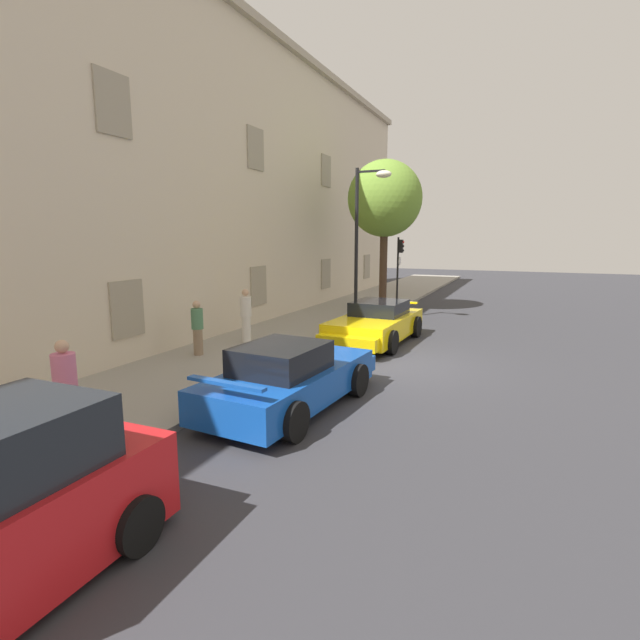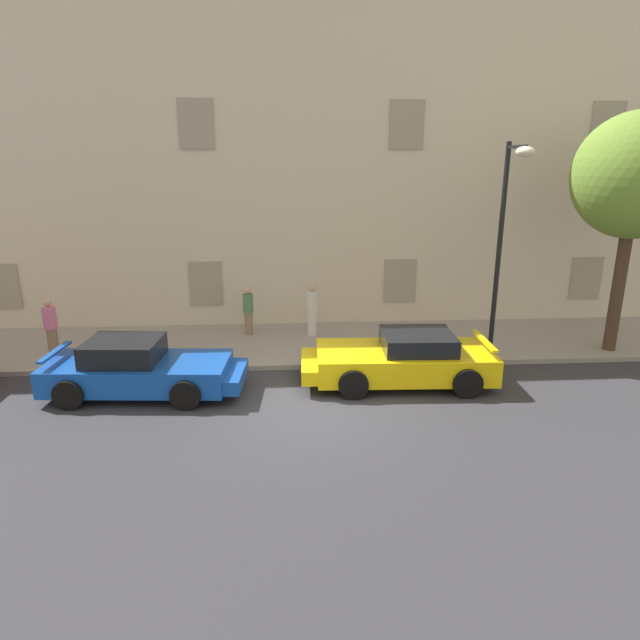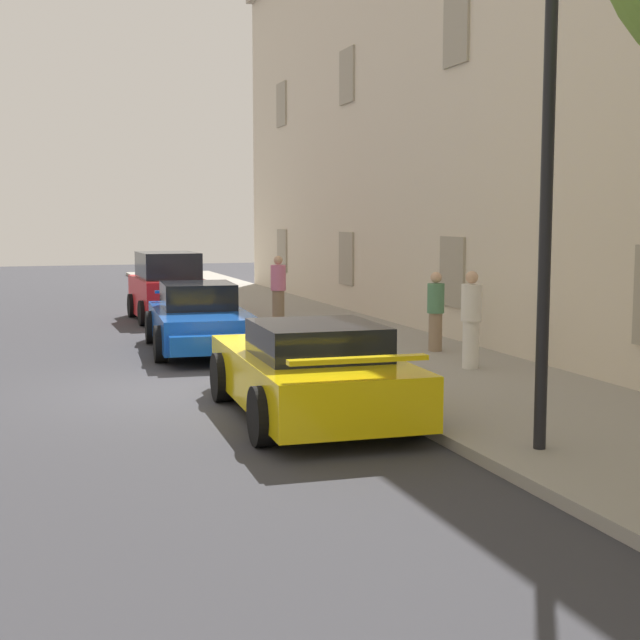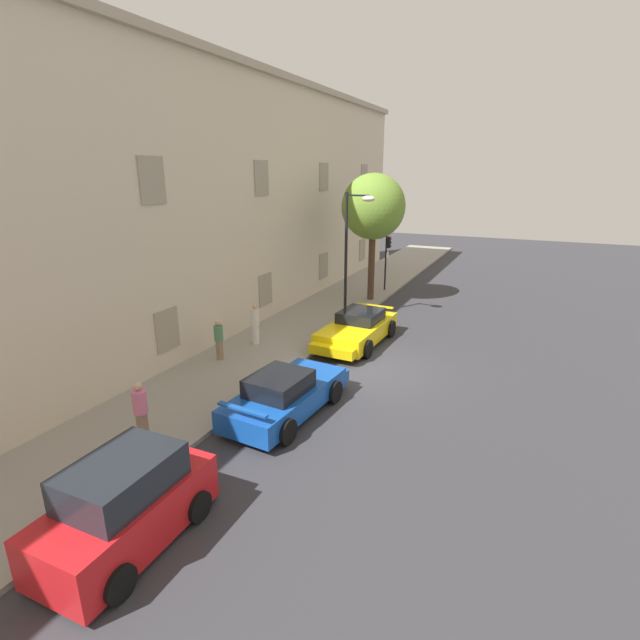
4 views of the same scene
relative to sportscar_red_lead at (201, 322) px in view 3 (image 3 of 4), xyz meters
The scene contains 9 objects.
ground_plane 4.33m from the sportscar_red_lead, 14.61° to the right, with size 80.00×80.00×0.00m, color #333338.
sidewalk 5.34m from the sportscar_red_lead, 38.69° to the left, with size 60.00×4.03×0.14m, color gray.
sportscar_red_lead is the anchor object (origin of this frame).
sportscar_yellow_flank 6.39m from the sportscar_red_lead, ahead, with size 4.96×2.36×1.35m.
hatchback_parked 5.95m from the sportscar_red_lead, behind, with size 3.53×1.91×1.83m.
street_lamp 10.31m from the sportscar_red_lead, ahead, with size 0.44×1.42×5.92m.
pedestrian_admiring 4.82m from the sportscar_red_lead, 61.36° to the left, with size 0.46×0.46×1.56m.
pedestrian_strolling 4.14m from the sportscar_red_lead, 141.37° to the left, with size 0.48×0.48×1.68m.
pedestrian_bystander 5.86m from the sportscar_red_lead, 41.99° to the left, with size 0.41×0.41×1.70m.
Camera 3 is at (14.04, -2.37, 2.74)m, focal length 50.37 mm.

